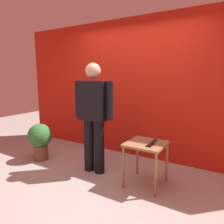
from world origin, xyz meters
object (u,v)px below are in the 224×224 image
(standing_person, at_px, (94,113))
(tv_remote, at_px, (154,141))
(cell_phone, at_px, (150,145))
(potted_plant, at_px, (40,139))
(side_table, at_px, (146,149))

(standing_person, distance_m, tv_remote, 1.03)
(cell_phone, height_order, potted_plant, potted_plant)
(standing_person, distance_m, potted_plant, 1.29)
(potted_plant, bearing_deg, cell_phone, 1.89)
(side_table, bearing_deg, potted_plant, -175.40)
(side_table, bearing_deg, cell_phone, -44.33)
(cell_phone, bearing_deg, side_table, 139.27)
(potted_plant, bearing_deg, tv_remote, 7.01)
(standing_person, bearing_deg, tv_remote, 7.56)
(side_table, xyz_separation_m, tv_remote, (0.08, 0.10, 0.11))
(cell_phone, relative_size, potted_plant, 0.21)
(tv_remote, bearing_deg, potted_plant, -177.27)
(cell_phone, distance_m, tv_remote, 0.19)
(standing_person, xyz_separation_m, cell_phone, (0.98, -0.06, -0.35))
(standing_person, bearing_deg, side_table, 2.07)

